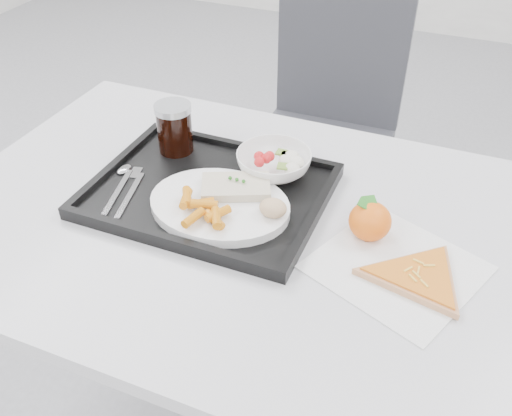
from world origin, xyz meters
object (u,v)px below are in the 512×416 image
chair (327,115)px  pizza_slice (418,277)px  table (250,244)px  dinner_plate (220,205)px  salad_bowl (274,163)px  cola_glass (174,127)px  tangerine (370,221)px  tray (209,192)px

chair → pizza_slice: (0.40, -0.88, 0.22)m
table → dinner_plate: (-0.05, -0.01, 0.09)m
salad_bowl → pizza_slice: (0.33, -0.19, -0.03)m
chair → salad_bowl: (0.08, -0.69, 0.25)m
pizza_slice → salad_bowl: bearing=150.2°
salad_bowl → chair: bearing=96.3°
dinner_plate → cola_glass: (-0.18, 0.15, 0.05)m
tangerine → pizza_slice: 0.13m
chair → tangerine: (0.30, -0.80, 0.25)m
table → tray: size_ratio=2.67×
salad_bowl → tray: bearing=-132.7°
salad_bowl → tangerine: size_ratio=1.77×
chair → pizza_slice: chair is taller
table → salad_bowl: salad_bowl is taller
cola_glass → pizza_slice: cola_glass is taller
salad_bowl → tangerine: 0.25m
tray → salad_bowl: size_ratio=2.96×
chair → pizza_slice: bearing=-65.4°
cola_glass → dinner_plate: bearing=-41.1°
table → salad_bowl: size_ratio=7.89×
table → pizza_slice: bearing=-8.6°
table → chair: 0.85m
tray → cola_glass: 0.18m
table → pizza_slice: 0.34m
tray → cola_glass: (-0.13, 0.11, 0.06)m
tray → salad_bowl: salad_bowl is taller
dinner_plate → tangerine: tangerine is taller
tangerine → cola_glass: bearing=166.6°
cola_glass → table: bearing=-31.3°
tray → pizza_slice: tray is taller
salad_bowl → dinner_plate: bearing=-108.2°
table → chair: (-0.08, 0.83, -0.15)m
table → pizza_slice: size_ratio=4.55×
salad_bowl → tangerine: bearing=-25.2°
chair → salad_bowl: bearing=-83.7°
tangerine → pizza_slice: tangerine is taller
salad_bowl → pizza_slice: salad_bowl is taller
chair → cola_glass: bearing=-102.2°
dinner_plate → pizza_slice: dinner_plate is taller
cola_glass → tangerine: (0.45, -0.11, -0.04)m
chair → dinner_plate: (0.03, -0.85, 0.24)m
chair → tangerine: chair is taller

